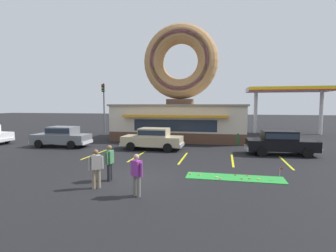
# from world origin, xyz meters

# --- Properties ---
(ground_plane) EXTENTS (160.00, 160.00, 0.00)m
(ground_plane) POSITION_xyz_m (0.00, 0.00, 0.00)
(ground_plane) COLOR black
(donut_shop_building) EXTENTS (12.30, 6.75, 10.96)m
(donut_shop_building) POSITION_xyz_m (-0.07, 13.94, 3.74)
(donut_shop_building) COLOR brown
(donut_shop_building) RESTS_ON ground
(putting_mat) EXTENTS (4.37, 1.13, 0.03)m
(putting_mat) POSITION_xyz_m (4.58, 1.11, 0.01)
(putting_mat) COLOR green
(putting_mat) RESTS_ON ground
(mini_donut_near_left) EXTENTS (0.13, 0.13, 0.04)m
(mini_donut_near_left) POSITION_xyz_m (5.20, 1.51, 0.05)
(mini_donut_near_left) COLOR #D17F47
(mini_donut_near_left) RESTS_ON putting_mat
(mini_donut_near_right) EXTENTS (0.13, 0.13, 0.04)m
(mini_donut_near_right) POSITION_xyz_m (5.25, 1.04, 0.05)
(mini_donut_near_right) COLOR #D17F47
(mini_donut_near_right) RESTS_ON putting_mat
(mini_donut_mid_left) EXTENTS (0.13, 0.13, 0.04)m
(mini_donut_mid_left) POSITION_xyz_m (5.62, 1.02, 0.05)
(mini_donut_mid_left) COLOR #E5C666
(mini_donut_mid_left) RESTS_ON putting_mat
(mini_donut_mid_centre) EXTENTS (0.13, 0.13, 0.04)m
(mini_donut_mid_centre) POSITION_xyz_m (3.80, 0.94, 0.05)
(mini_donut_mid_centre) COLOR #E5C666
(mini_donut_mid_centre) RESTS_ON putting_mat
(mini_donut_mid_right) EXTENTS (0.13, 0.13, 0.04)m
(mini_donut_mid_right) POSITION_xyz_m (2.98, 1.17, 0.05)
(mini_donut_mid_right) COLOR #D17F47
(mini_donut_mid_right) RESTS_ON putting_mat
(mini_donut_far_left) EXTENTS (0.13, 0.13, 0.04)m
(mini_donut_far_left) POSITION_xyz_m (4.90, 0.91, 0.05)
(mini_donut_far_left) COLOR #A5724C
(mini_donut_far_left) RESTS_ON putting_mat
(mini_donut_far_centre) EXTENTS (0.13, 0.13, 0.04)m
(mini_donut_far_centre) POSITION_xyz_m (4.64, 1.53, 0.05)
(mini_donut_far_centre) COLOR brown
(mini_donut_far_centre) RESTS_ON putting_mat
(mini_donut_far_right) EXTENTS (0.13, 0.13, 0.04)m
(mini_donut_far_right) POSITION_xyz_m (2.56, 1.24, 0.05)
(mini_donut_far_right) COLOR #D17F47
(mini_donut_far_right) RESTS_ON putting_mat
(mini_donut_extra) EXTENTS (0.13, 0.13, 0.04)m
(mini_donut_extra) POSITION_xyz_m (3.97, 0.70, 0.05)
(mini_donut_extra) COLOR #D8667F
(mini_donut_extra) RESTS_ON putting_mat
(golf_ball) EXTENTS (0.04, 0.04, 0.04)m
(golf_ball) POSITION_xyz_m (3.58, 1.37, 0.05)
(golf_ball) COLOR white
(golf_ball) RESTS_ON putting_mat
(putting_flag_pin) EXTENTS (0.13, 0.01, 0.55)m
(putting_flag_pin) POSITION_xyz_m (6.56, 1.14, 0.44)
(putting_flag_pin) COLOR silver
(putting_flag_pin) RESTS_ON putting_mat
(car_black) EXTENTS (4.63, 2.13, 1.60)m
(car_black) POSITION_xyz_m (7.77, 7.50, 0.87)
(car_black) COLOR black
(car_black) RESTS_ON ground
(car_champagne) EXTENTS (4.58, 2.02, 1.60)m
(car_champagne) POSITION_xyz_m (-1.06, 7.65, 0.87)
(car_champagne) COLOR #BCAD89
(car_champagne) RESTS_ON ground
(car_grey) EXTENTS (4.61, 2.09, 1.60)m
(car_grey) POSITION_xyz_m (-8.46, 7.40, 0.87)
(car_grey) COLOR slate
(car_grey) RESTS_ON ground
(pedestrian_blue_sweater_man) EXTENTS (0.53, 0.40, 1.55)m
(pedestrian_blue_sweater_man) POSITION_xyz_m (1.01, -2.07, 0.85)
(pedestrian_blue_sweater_man) COLOR slate
(pedestrian_blue_sweater_man) RESTS_ON ground
(pedestrian_hooded_kid) EXTENTS (0.49, 0.42, 1.57)m
(pedestrian_hooded_kid) POSITION_xyz_m (-0.88, -1.54, 0.86)
(pedestrian_hooded_kid) COLOR #7F7056
(pedestrian_hooded_kid) RESTS_ON ground
(pedestrian_leather_jacket_man) EXTENTS (0.25, 0.60, 1.57)m
(pedestrian_leather_jacket_man) POSITION_xyz_m (-0.79, -0.45, 0.86)
(pedestrian_leather_jacket_man) COLOR #232328
(pedestrian_leather_jacket_man) RESTS_ON ground
(trash_bin) EXTENTS (0.57, 0.57, 0.97)m
(trash_bin) POSITION_xyz_m (5.22, 11.27, 0.50)
(trash_bin) COLOR #1E662D
(trash_bin) RESTS_ON ground
(traffic_light_pole) EXTENTS (0.28, 0.47, 5.80)m
(traffic_light_pole) POSITION_xyz_m (-9.69, 17.46, 3.71)
(traffic_light_pole) COLOR #595B60
(traffic_light_pole) RESTS_ON ground
(gas_station_canopy) EXTENTS (9.00, 4.46, 5.30)m
(gas_station_canopy) POSITION_xyz_m (11.18, 21.18, 4.86)
(gas_station_canopy) COLOR silver
(gas_station_canopy) RESTS_ON ground
(parking_stripe_far_left) EXTENTS (0.12, 3.60, 0.01)m
(parking_stripe_far_left) POSITION_xyz_m (-4.38, 5.00, 0.00)
(parking_stripe_far_left) COLOR yellow
(parking_stripe_far_left) RESTS_ON ground
(parking_stripe_left) EXTENTS (0.12, 3.60, 0.01)m
(parking_stripe_left) POSITION_xyz_m (-1.38, 5.00, 0.00)
(parking_stripe_left) COLOR yellow
(parking_stripe_left) RESTS_ON ground
(parking_stripe_mid_left) EXTENTS (0.12, 3.60, 0.01)m
(parking_stripe_mid_left) POSITION_xyz_m (1.62, 5.00, 0.00)
(parking_stripe_mid_left) COLOR yellow
(parking_stripe_mid_left) RESTS_ON ground
(parking_stripe_centre) EXTENTS (0.12, 3.60, 0.01)m
(parking_stripe_centre) POSITION_xyz_m (4.62, 5.00, 0.00)
(parking_stripe_centre) COLOR yellow
(parking_stripe_centre) RESTS_ON ground
(parking_stripe_mid_right) EXTENTS (0.12, 3.60, 0.01)m
(parking_stripe_mid_right) POSITION_xyz_m (7.62, 5.00, 0.00)
(parking_stripe_mid_right) COLOR yellow
(parking_stripe_mid_right) RESTS_ON ground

